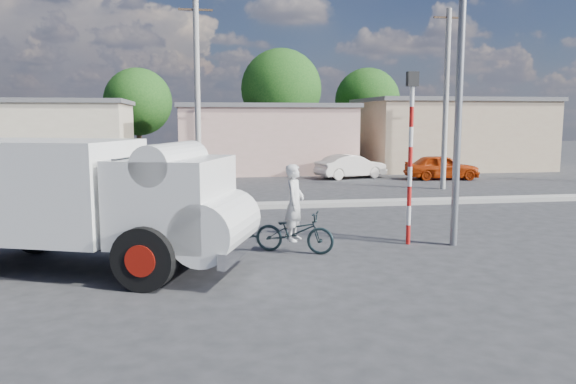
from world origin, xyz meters
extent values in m
plane|color=#28282B|center=(0.00, 0.00, 0.00)|extent=(120.00, 120.00, 0.00)
cube|color=#99968E|center=(0.00, 8.00, 0.08)|extent=(40.00, 0.80, 0.16)
cylinder|color=black|center=(-5.97, 2.15, 0.61)|extent=(1.27, 0.76, 1.23)
cylinder|color=#9D140B|center=(-5.97, 2.15, 0.61)|extent=(0.70, 0.59, 0.60)
cylinder|color=black|center=(-3.14, -1.41, 0.61)|extent=(1.27, 0.76, 1.23)
cylinder|color=#9D140B|center=(-3.14, -1.41, 0.61)|extent=(0.70, 0.59, 0.60)
cylinder|color=black|center=(-2.32, 0.79, 0.61)|extent=(1.27, 0.76, 1.23)
cylinder|color=#9D140B|center=(-2.32, 0.79, 0.61)|extent=(0.70, 0.59, 0.60)
cube|color=black|center=(-4.61, 0.39, 0.70)|extent=(5.31, 3.15, 0.20)
cube|color=white|center=(-5.55, 0.74, 1.73)|extent=(4.62, 3.70, 2.06)
cube|color=white|center=(-2.62, -0.35, 1.56)|extent=(2.68, 2.84, 1.73)
cylinder|color=white|center=(-1.74, -0.68, 1.06)|extent=(1.95, 2.57, 1.23)
cylinder|color=white|center=(-2.62, -0.35, 2.34)|extent=(1.53, 2.41, 0.78)
cube|color=silver|center=(-1.32, -0.84, 0.61)|extent=(0.99, 2.30, 0.31)
cube|color=black|center=(-3.35, -0.08, 2.06)|extent=(0.75, 1.81, 0.78)
imported|color=black|center=(0.16, 1.09, 0.51)|extent=(2.03, 1.42, 1.01)
imported|color=silver|center=(0.16, 1.09, 0.92)|extent=(0.68, 0.79, 1.83)
imported|color=silver|center=(6.12, 17.17, 0.64)|extent=(4.09, 2.43, 1.27)
imported|color=#AD2F08|center=(10.69, 15.81, 0.65)|extent=(3.98, 1.93, 1.31)
cylinder|color=red|center=(3.20, 1.50, 0.25)|extent=(0.11, 0.11, 0.50)
cylinder|color=white|center=(3.20, 1.50, 0.75)|extent=(0.11, 0.11, 0.50)
cylinder|color=red|center=(3.20, 1.50, 1.25)|extent=(0.11, 0.11, 0.50)
cylinder|color=white|center=(3.20, 1.50, 1.75)|extent=(0.11, 0.11, 0.50)
cylinder|color=red|center=(3.20, 1.50, 2.25)|extent=(0.11, 0.11, 0.50)
cylinder|color=white|center=(3.20, 1.50, 2.75)|extent=(0.11, 0.11, 0.50)
cylinder|color=red|center=(3.20, 1.50, 3.25)|extent=(0.11, 0.11, 0.50)
cylinder|color=white|center=(3.20, 1.50, 3.75)|extent=(0.11, 0.11, 0.50)
cube|color=black|center=(3.20, 1.50, 4.18)|extent=(0.28, 0.18, 0.36)
cylinder|color=slate|center=(4.30, 1.20, 4.50)|extent=(0.18, 0.18, 9.00)
cube|color=beige|center=(-12.00, 22.00, 2.00)|extent=(12.00, 7.00, 4.00)
cube|color=#59595B|center=(-12.00, 22.00, 4.12)|extent=(12.30, 7.30, 0.24)
cube|color=tan|center=(2.00, 22.00, 1.90)|extent=(10.00, 7.00, 3.80)
cube|color=#59595B|center=(2.00, 22.00, 3.92)|extent=(10.30, 7.30, 0.24)
cube|color=tan|center=(14.00, 22.00, 2.10)|extent=(11.00, 7.00, 4.20)
cube|color=#59595B|center=(14.00, 22.00, 4.32)|extent=(11.30, 7.30, 0.24)
cylinder|color=#38281E|center=(-6.00, 29.00, 1.74)|extent=(0.36, 0.36, 3.47)
sphere|color=#2D601C|center=(-6.00, 29.00, 4.34)|extent=(4.71, 4.71, 4.71)
cylinder|color=#38281E|center=(4.00, 28.00, 2.10)|extent=(0.36, 0.36, 4.20)
sphere|color=#2D601C|center=(4.00, 28.00, 5.25)|extent=(5.70, 5.70, 5.70)
cylinder|color=#38281E|center=(11.00, 30.00, 1.82)|extent=(0.36, 0.36, 3.64)
sphere|color=#2D601C|center=(11.00, 30.00, 4.55)|extent=(4.94, 4.94, 4.94)
cylinder|color=#99968E|center=(-2.00, 12.00, 4.00)|extent=(0.24, 0.24, 8.00)
cube|color=#38281E|center=(-2.00, 12.00, 7.60)|extent=(1.40, 0.08, 0.08)
cylinder|color=#99968E|center=(9.00, 12.00, 4.00)|extent=(0.24, 0.24, 8.00)
cube|color=#38281E|center=(9.00, 12.00, 7.60)|extent=(1.40, 0.08, 0.08)
camera|label=1|loc=(-2.17, -11.92, 3.22)|focal=35.00mm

